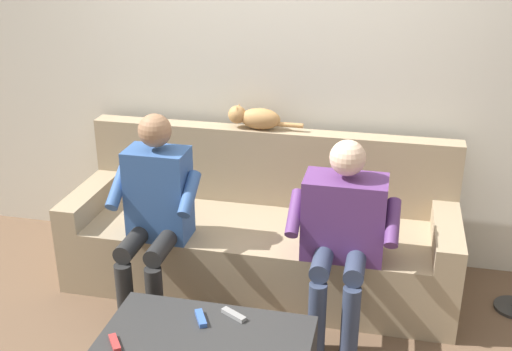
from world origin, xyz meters
The scene contains 9 objects.
ground_plane centered at (0.00, 0.60, 0.00)m, with size 8.00×8.00×0.00m, color brown.
back_wall centered at (0.00, -0.60, 1.34)m, with size 5.03×0.06×2.68m, color beige.
couch centered at (0.00, -0.13, 0.30)m, with size 2.44×0.82×0.94m.
person_left_seated centered at (-0.55, 0.26, 0.64)m, with size 0.61×0.54×1.12m.
person_right_seated centered at (0.55, 0.29, 0.67)m, with size 0.51×0.55×1.20m.
cat_on_backrest centered at (0.11, -0.41, 1.02)m, with size 0.50×0.13×0.15m.
remote_blue centered at (0.06, 0.98, 0.43)m, with size 0.13×0.04×0.02m, color #3860B7.
remote_gray centered at (-0.09, 0.91, 0.42)m, with size 0.14×0.03×0.02m, color gray.
remote_red centered at (0.39, 1.25, 0.42)m, with size 0.12×0.03×0.02m, color #B73333.
Camera 1 is at (-0.77, 3.43, 2.25)m, focal length 44.39 mm.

